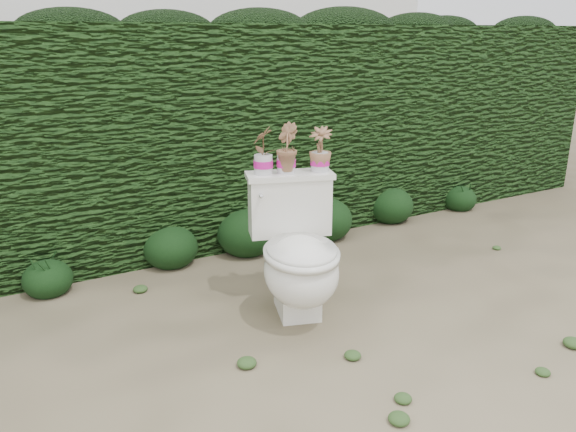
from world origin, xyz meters
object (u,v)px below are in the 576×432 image
potted_plant_left (263,151)px  potted_plant_center (286,150)px  toilet (298,256)px  potted_plant_right (320,151)px

potted_plant_left → potted_plant_center: 0.13m
toilet → potted_plant_left: 0.62m
potted_plant_center → potted_plant_right: potted_plant_center is taller
potted_plant_left → potted_plant_center: size_ratio=0.96×
toilet → potted_plant_right: potted_plant_right is taller
potted_plant_left → potted_plant_right: 0.33m
toilet → potted_plant_left: size_ratio=3.03×
potted_plant_left → potted_plant_center: (0.13, -0.04, 0.01)m
toilet → potted_plant_right: bearing=53.4°
potted_plant_left → potted_plant_right: potted_plant_left is taller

